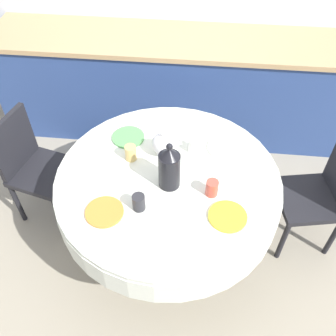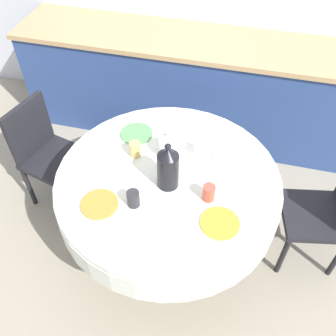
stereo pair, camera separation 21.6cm
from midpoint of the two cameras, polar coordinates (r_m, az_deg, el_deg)
The scene contains 15 objects.
ground_plane at distance 2.81m, azimuth 2.24°, elevation -11.51°, with size 12.00×12.00×0.00m, color #9E937F.
kitchen_counter at distance 3.40m, azimuth 7.54°, elevation 11.84°, with size 3.24×0.64×0.92m.
dining_table at distance 2.32m, azimuth 2.68°, elevation -3.56°, with size 1.36×1.36×0.73m.
chair_left at distance 2.63m, azimuth 25.41°, elevation -5.99°, with size 0.47×0.47×0.86m.
chair_right at distance 2.85m, azimuth -16.04°, elevation 2.42°, with size 0.49×0.49×0.86m.
plate_near_left at distance 2.10m, azimuth -7.52°, elevation -5.64°, with size 0.21×0.21×0.01m, color orange.
cup_near_left at distance 2.05m, azimuth -2.32°, elevation -4.85°, with size 0.07×0.07×0.10m, color #28282D.
plate_near_right at distance 2.05m, azimuth 10.97°, elevation -8.42°, with size 0.21×0.21×0.01m, color yellow.
cup_near_right at distance 2.11m, azimuth 9.17°, elevation -3.91°, with size 0.07×0.07×0.10m, color #CC4C3D.
plate_far_left at distance 2.49m, azimuth -2.32°, elevation 5.13°, with size 0.21×0.21×0.01m, color #5BA85B.
cup_far_left at distance 2.32m, azimuth -2.38°, elevation 2.75°, with size 0.07×0.07×0.10m, color #DBB766.
plate_far_right at distance 2.40m, azimuth 12.00°, elevation 1.99°, with size 0.21×0.21×0.01m, color white.
cup_far_right at distance 2.34m, azimuth 7.41°, elevation 2.91°, with size 0.07×0.07×0.10m, color white.
coffee_carafe at distance 2.08m, azimuth 2.96°, elevation -0.11°, with size 0.12×0.12×0.32m.
teapot at distance 2.31m, azimuth 2.61°, elevation 3.61°, with size 0.19×0.14×0.18m.
Camera 2 is at (0.36, -1.43, 2.40)m, focal length 40.00 mm.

